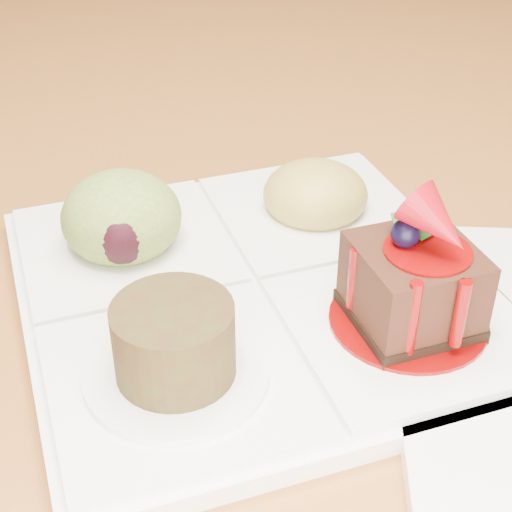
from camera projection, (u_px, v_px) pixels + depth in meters
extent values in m
cube|color=#966327|center=(301.00, 164.00, 0.69)|extent=(1.00, 1.80, 0.04)
cylinder|color=#966327|center=(428.00, 125.00, 1.63)|extent=(0.06, 0.06, 0.71)
cylinder|color=black|center=(1.00, 493.00, 1.00)|extent=(0.04, 0.04, 0.47)
cube|color=white|center=(256.00, 295.00, 0.49)|extent=(0.33, 0.33, 0.01)
cube|color=white|center=(407.00, 326.00, 0.45)|extent=(0.15, 0.15, 0.01)
cube|color=white|center=(177.00, 381.00, 0.41)|extent=(0.15, 0.15, 0.01)
cube|color=white|center=(125.00, 246.00, 0.52)|extent=(0.15, 0.15, 0.01)
cube|color=white|center=(315.00, 210.00, 0.55)|extent=(0.15, 0.15, 0.01)
cylinder|color=#680303|center=(408.00, 320.00, 0.44)|extent=(0.09, 0.09, 0.00)
cube|color=black|center=(409.00, 316.00, 0.44)|extent=(0.08, 0.08, 0.01)
cube|color=#351A0E|center=(414.00, 280.00, 0.43)|extent=(0.07, 0.07, 0.04)
cylinder|color=#680303|center=(418.00, 248.00, 0.42)|extent=(0.05, 0.05, 0.00)
sphere|color=black|center=(405.00, 233.00, 0.42)|extent=(0.02, 0.02, 0.02)
cone|color=#9C0A15|center=(438.00, 224.00, 0.40)|extent=(0.05, 0.05, 0.04)
cube|color=#134E15|center=(418.00, 226.00, 0.42)|extent=(0.02, 0.02, 0.01)
cube|color=#134E15|center=(403.00, 225.00, 0.43)|extent=(0.01, 0.02, 0.01)
cylinder|color=#680303|center=(412.00, 318.00, 0.40)|extent=(0.01, 0.01, 0.05)
cylinder|color=#680303|center=(460.00, 314.00, 0.40)|extent=(0.01, 0.01, 0.04)
cylinder|color=#680303|center=(354.00, 278.00, 0.43)|extent=(0.01, 0.01, 0.04)
cylinder|color=white|center=(177.00, 373.00, 0.41)|extent=(0.10, 0.10, 0.00)
cylinder|color=#3C1B11|center=(174.00, 340.00, 0.39)|extent=(0.06, 0.06, 0.04)
cylinder|color=#431C0E|center=(172.00, 318.00, 0.39)|extent=(0.05, 0.05, 0.00)
ellipsoid|color=olive|center=(122.00, 217.00, 0.50)|extent=(0.08, 0.08, 0.06)
ellipsoid|color=black|center=(121.00, 238.00, 0.48)|extent=(0.04, 0.03, 0.03)
ellipsoid|color=#A7973C|center=(315.00, 194.00, 0.54)|extent=(0.07, 0.07, 0.04)
cube|color=#CE5C0F|center=(336.00, 182.00, 0.55)|extent=(0.02, 0.02, 0.02)
cube|color=#567A1A|center=(320.00, 179.00, 0.56)|extent=(0.02, 0.02, 0.02)
cube|color=#CE5C0F|center=(304.00, 179.00, 0.55)|extent=(0.02, 0.02, 0.02)
cube|color=#567A1A|center=(288.00, 190.00, 0.54)|extent=(0.02, 0.02, 0.02)
cube|color=#CE5C0F|center=(305.00, 197.00, 0.53)|extent=(0.02, 0.02, 0.01)
cube|color=#567A1A|center=(322.00, 203.00, 0.53)|extent=(0.02, 0.02, 0.02)
cube|color=#CE5C0F|center=(336.00, 194.00, 0.54)|extent=(0.02, 0.02, 0.02)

